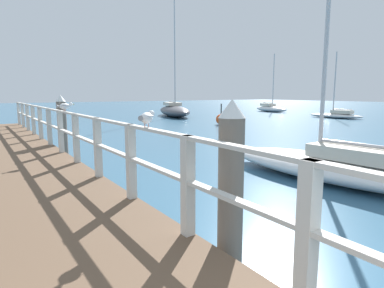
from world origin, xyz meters
name	(u,v)px	position (x,y,z in m)	size (l,w,h in m)	color
pier_deck	(15,167)	(0.00, 10.08, 0.27)	(2.40, 20.16, 0.54)	brown
pier_railing	(60,127)	(1.12, 10.08, 1.22)	(0.12, 18.68, 1.11)	beige
dock_piling_near	(231,192)	(1.50, 3.62, 1.03)	(0.29, 0.29, 2.04)	#6B6056
dock_piling_far	(62,128)	(1.50, 11.65, 1.03)	(0.29, 0.29, 2.04)	#6B6056
seagull_foreground	(147,117)	(1.13, 4.89, 1.79)	(0.38, 0.36, 0.21)	white
seagull_background	(65,106)	(1.13, 9.47, 1.79)	(0.46, 0.24, 0.21)	white
boat_1	(174,110)	(14.47, 26.84, 0.54)	(4.42, 7.81, 10.44)	#4C4C51
boat_3	(336,115)	(24.77, 17.38, 0.29)	(1.86, 4.72, 5.49)	white
boat_4	(333,165)	(6.41, 5.59, 0.37)	(2.34, 6.14, 7.37)	white
boat_6	(271,108)	(27.23, 27.06, 0.39)	(2.41, 5.34, 6.35)	white
channel_buoy	(221,119)	(13.09, 18.30, 0.36)	(0.70, 0.70, 1.40)	#E54C19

